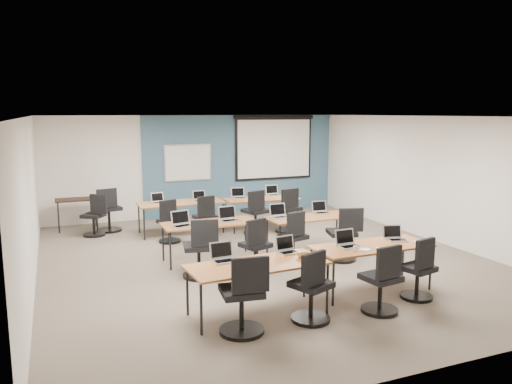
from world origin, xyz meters
name	(u,v)px	position (x,y,z in m)	size (l,w,h in m)	color
floor	(264,259)	(0.00, 0.00, 0.00)	(8.00, 9.00, 0.02)	#6B6354
ceiling	(264,116)	(0.00, 0.00, 2.70)	(8.00, 9.00, 0.02)	white
wall_back	(198,166)	(0.00, 4.50, 1.35)	(8.00, 0.04, 2.70)	beige
wall_front	(434,251)	(0.00, -4.50, 1.35)	(8.00, 0.04, 2.70)	beige
wall_left	(29,204)	(-4.00, 0.00, 1.35)	(0.04, 9.00, 2.70)	beige
wall_right	(433,179)	(4.00, 0.00, 1.35)	(0.04, 9.00, 2.70)	beige
blue_accent_panel	(242,164)	(1.25, 4.47, 1.35)	(5.50, 0.04, 2.70)	#3D5977
whiteboard	(188,163)	(-0.30, 4.43, 1.45)	(1.28, 0.03, 0.98)	#B1B9BD
projector_screen	(274,144)	(2.20, 4.41, 1.89)	(2.40, 0.10, 1.82)	black
training_table_front_left	(258,266)	(-1.11, -2.37, 0.69)	(1.93, 0.80, 0.73)	#A76C3D
training_table_front_right	(372,248)	(0.90, -2.17, 0.69)	(1.89, 0.79, 0.73)	#A76943
training_table_mid_left	(210,225)	(-0.95, 0.34, 0.68)	(1.79, 0.74, 0.73)	#A9734B
training_table_mid_right	(310,219)	(1.04, 0.10, 0.68)	(1.72, 0.72, 0.73)	brown
training_table_back_left	(181,204)	(-0.94, 2.67, 0.69)	(1.94, 0.81, 0.73)	olive
training_table_back_right	(262,200)	(0.99, 2.44, 0.68)	(1.76, 0.73, 0.73)	#A56E3E
laptop_0	(223,256)	(-1.50, -2.07, 0.79)	(0.34, 0.29, 0.25)	#B5B4BB
mouse_0	(252,263)	(-1.18, -2.34, 0.74)	(0.06, 0.10, 0.03)	white
task_chair_0	(244,301)	(-1.51, -2.88, 0.44)	(0.58, 0.58, 1.05)	black
laptop_1	(287,248)	(-0.50, -2.03, 0.79)	(0.31, 0.26, 0.24)	#B5B5B9
mouse_1	(312,256)	(-0.26, -2.37, 0.74)	(0.06, 0.10, 0.04)	white
task_chair_1	(312,292)	(-0.55, -2.89, 0.42)	(0.56, 0.53, 1.01)	black
laptop_2	(348,242)	(0.51, -2.09, 0.79)	(0.34, 0.29, 0.26)	#B6B6BA
mouse_2	(377,248)	(0.86, -2.37, 0.74)	(0.06, 0.09, 0.03)	white
task_chair_2	(382,285)	(0.51, -2.99, 0.41)	(0.52, 0.52, 1.00)	black
laptop_3	(395,236)	(1.44, -2.04, 0.79)	(0.31, 0.26, 0.24)	silver
mouse_3	(415,241)	(1.65, -2.27, 0.74)	(0.06, 0.09, 0.03)	white
task_chair_3	(419,274)	(1.34, -2.77, 0.40)	(0.48, 0.48, 0.97)	black
laptop_4	(182,222)	(-1.51, 0.27, 0.80)	(0.36, 0.31, 0.27)	#ACACB5
mouse_4	(203,225)	(-1.15, 0.16, 0.74)	(0.06, 0.09, 0.03)	white
task_chair_4	(200,253)	(-1.41, -0.57, 0.43)	(0.56, 0.56, 1.04)	black
laptop_5	(229,217)	(-0.57, 0.38, 0.80)	(0.36, 0.30, 0.27)	#ACACB6
mouse_5	(246,221)	(-0.29, 0.16, 0.74)	(0.05, 0.09, 0.03)	white
task_chair_5	(256,250)	(-0.44, -0.67, 0.41)	(0.52, 0.50, 0.99)	black
laptop_6	(279,214)	(0.46, 0.29, 0.79)	(0.35, 0.30, 0.26)	silver
mouse_6	(298,218)	(0.75, 0.04, 0.74)	(0.06, 0.10, 0.04)	white
task_chair_6	(294,241)	(0.46, -0.35, 0.40)	(0.49, 0.49, 0.97)	black
laptop_7	(321,210)	(1.42, 0.34, 0.79)	(0.32, 0.27, 0.24)	#A9A9B4
mouse_7	(340,213)	(1.74, 0.10, 0.74)	(0.06, 0.09, 0.03)	white
task_chair_7	(344,239)	(1.35, -0.65, 0.43)	(0.57, 0.56, 1.04)	black
laptop_8	(158,200)	(-1.45, 2.76, 0.79)	(0.30, 0.26, 0.23)	silver
mouse_8	(168,203)	(-1.27, 2.58, 0.74)	(0.06, 0.10, 0.03)	white
task_chair_8	(169,225)	(-1.39, 1.91, 0.39)	(0.49, 0.47, 0.96)	black
laptop_9	(200,198)	(-0.48, 2.71, 0.79)	(0.30, 0.25, 0.23)	silver
mouse_9	(206,201)	(-0.37, 2.57, 0.74)	(0.06, 0.10, 0.04)	white
task_chair_9	(206,221)	(-0.57, 1.93, 0.40)	(0.50, 0.50, 0.98)	black
laptop_10	(239,195)	(0.49, 2.68, 0.79)	(0.32, 0.28, 0.25)	silver
mouse_10	(249,198)	(0.68, 2.47, 0.74)	(0.07, 0.10, 0.04)	white
task_chair_10	(256,216)	(0.62, 1.91, 0.43)	(0.58, 0.56, 1.04)	black
laptop_11	(273,193)	(1.43, 2.75, 0.79)	(0.33, 0.28, 0.25)	silver
mouse_11	(282,195)	(1.59, 2.57, 0.74)	(0.06, 0.10, 0.04)	white
task_chair_11	(288,214)	(1.39, 1.81, 0.44)	(0.58, 0.58, 1.05)	black
blue_mousepad	(251,263)	(-1.19, -2.31, 0.73)	(0.25, 0.21, 0.01)	navy
snack_bowl	(305,256)	(-0.39, -2.38, 0.76)	(0.25, 0.25, 0.06)	brown
snack_plate	(365,250)	(0.65, -2.35, 0.74)	(0.17, 0.17, 0.01)	white
coffee_cup	(356,249)	(0.47, -2.36, 0.77)	(0.05, 0.05, 0.05)	silver
utility_table	(77,202)	(-3.15, 3.93, 0.66)	(0.97, 0.54, 0.75)	black
spare_chair_a	(109,213)	(-2.48, 3.44, 0.44)	(0.57, 0.57, 1.05)	black
spare_chair_b	(95,219)	(-2.81, 3.12, 0.40)	(0.56, 0.49, 0.97)	black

